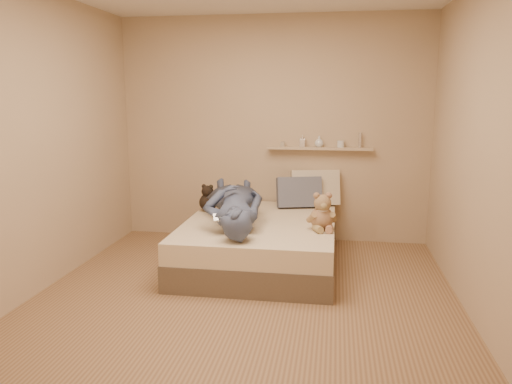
% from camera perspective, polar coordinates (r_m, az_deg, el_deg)
% --- Properties ---
extents(room, '(3.80, 3.80, 3.80)m').
position_cam_1_polar(room, '(4.00, -1.47, 5.29)').
color(room, '#8D6B49').
rests_on(room, ground).
extents(bed, '(1.50, 1.90, 0.45)m').
position_cam_1_polar(bed, '(5.11, 0.50, -5.76)').
color(bed, brown).
rests_on(bed, floor).
extents(game_console, '(0.20, 0.14, 0.06)m').
position_cam_1_polar(game_console, '(4.52, -3.74, -2.88)').
color(game_console, '#B8BAC0').
rests_on(game_console, bed).
extents(teddy_bear, '(0.29, 0.29, 0.36)m').
position_cam_1_polar(teddy_bear, '(4.72, 7.57, -2.56)').
color(teddy_bear, '#A77B5B').
rests_on(teddy_bear, bed).
extents(dark_plush, '(0.19, 0.19, 0.30)m').
position_cam_1_polar(dark_plush, '(5.46, -5.51, -0.87)').
color(dark_plush, black).
rests_on(dark_plush, bed).
extents(pillow_cream, '(0.59, 0.37, 0.43)m').
position_cam_1_polar(pillow_cream, '(5.77, 6.74, 0.46)').
color(pillow_cream, beige).
rests_on(pillow_cream, bed).
extents(pillow_grey, '(0.54, 0.35, 0.37)m').
position_cam_1_polar(pillow_grey, '(5.65, 4.95, -0.04)').
color(pillow_grey, slate).
rests_on(pillow_grey, bed).
extents(person, '(0.94, 1.73, 0.39)m').
position_cam_1_polar(person, '(4.96, -2.55, -1.25)').
color(person, '#3F4863').
rests_on(person, bed).
extents(wall_shelf, '(1.20, 0.12, 0.03)m').
position_cam_1_polar(wall_shelf, '(5.79, 7.28, 4.98)').
color(wall_shelf, tan).
rests_on(wall_shelf, wall_back).
extents(shelf_bottles, '(0.93, 0.12, 0.17)m').
position_cam_1_polar(shelf_bottles, '(5.78, 7.32, 5.70)').
color(shelf_bottles, '#B6AE9C').
rests_on(shelf_bottles, wall_shelf).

